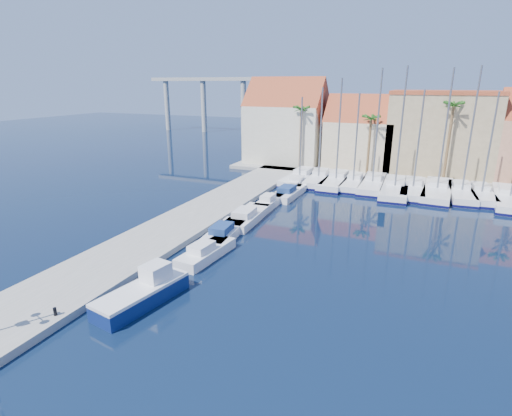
% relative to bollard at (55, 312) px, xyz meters
% --- Properties ---
extents(ground, '(260.00, 260.00, 0.00)m').
position_rel_bollard_xyz_m(ground, '(6.60, 2.17, -0.74)').
color(ground, black).
rests_on(ground, ground).
extents(quay_west, '(6.00, 77.00, 0.50)m').
position_rel_bollard_xyz_m(quay_west, '(-2.40, 15.67, -0.49)').
color(quay_west, gray).
rests_on(quay_west, ground).
extents(shore_north, '(54.00, 16.00, 0.50)m').
position_rel_bollard_xyz_m(shore_north, '(16.60, 50.17, -0.49)').
color(shore_north, gray).
rests_on(shore_north, ground).
extents(bollard, '(0.19, 0.19, 0.48)m').
position_rel_bollard_xyz_m(bollard, '(0.00, 0.00, 0.00)').
color(bollard, black).
rests_on(bollard, quay_west).
extents(fishing_boat, '(3.11, 6.44, 2.16)m').
position_rel_bollard_xyz_m(fishing_boat, '(3.14, 3.80, -0.02)').
color(fishing_boat, navy).
rests_on(fishing_boat, ground).
extents(motorboat_west_0, '(2.33, 5.96, 1.40)m').
position_rel_bollard_xyz_m(motorboat_west_0, '(3.32, 10.97, -0.23)').
color(motorboat_west_0, white).
rests_on(motorboat_west_0, ground).
extents(motorboat_west_1, '(2.73, 6.78, 1.40)m').
position_rel_bollard_xyz_m(motorboat_west_1, '(2.67, 15.32, -0.23)').
color(motorboat_west_1, white).
rests_on(motorboat_west_1, ground).
extents(motorboat_west_2, '(2.67, 7.50, 1.40)m').
position_rel_bollard_xyz_m(motorboat_west_2, '(2.67, 20.11, -0.23)').
color(motorboat_west_2, white).
rests_on(motorboat_west_2, ground).
extents(motorboat_west_3, '(1.75, 5.40, 1.40)m').
position_rel_bollard_xyz_m(motorboat_west_3, '(2.83, 25.77, -0.23)').
color(motorboat_west_3, white).
rests_on(motorboat_west_3, ground).
extents(motorboat_west_4, '(2.51, 7.22, 1.40)m').
position_rel_bollard_xyz_m(motorboat_west_4, '(3.51, 30.29, -0.23)').
color(motorboat_west_4, white).
rests_on(motorboat_west_4, ground).
extents(motorboat_west_5, '(2.68, 6.97, 1.40)m').
position_rel_bollard_xyz_m(motorboat_west_5, '(3.02, 35.50, -0.23)').
color(motorboat_west_5, white).
rests_on(motorboat_west_5, ground).
extents(motorboat_west_6, '(1.69, 5.23, 1.40)m').
position_rel_bollard_xyz_m(motorboat_west_6, '(3.02, 40.68, -0.23)').
color(motorboat_west_6, white).
rests_on(motorboat_west_6, ground).
extents(sailboat_0, '(3.30, 10.73, 11.27)m').
position_rel_bollard_xyz_m(sailboat_0, '(2.56, 38.52, -0.18)').
color(sailboat_0, white).
rests_on(sailboat_0, ground).
extents(sailboat_1, '(3.28, 10.17, 12.48)m').
position_rel_bollard_xyz_m(sailboat_1, '(5.08, 38.72, -0.16)').
color(sailboat_1, white).
rests_on(sailboat_1, ground).
extents(sailboat_2, '(3.12, 10.95, 13.60)m').
position_rel_bollard_xyz_m(sailboat_2, '(7.58, 38.46, -0.15)').
color(sailboat_2, white).
rests_on(sailboat_2, ground).
extents(sailboat_3, '(2.43, 9.08, 11.81)m').
position_rel_bollard_xyz_m(sailboat_3, '(9.85, 38.12, -0.15)').
color(sailboat_3, white).
rests_on(sailboat_3, ground).
extents(sailboat_4, '(3.06, 10.65, 14.69)m').
position_rel_bollard_xyz_m(sailboat_4, '(12.21, 38.53, -0.14)').
color(sailboat_4, white).
rests_on(sailboat_4, ground).
extents(sailboat_5, '(3.46, 11.95, 14.88)m').
position_rel_bollard_xyz_m(sailboat_5, '(15.05, 37.44, -0.15)').
color(sailboat_5, white).
rests_on(sailboat_5, ground).
extents(sailboat_6, '(3.04, 10.63, 12.28)m').
position_rel_bollard_xyz_m(sailboat_6, '(17.12, 37.89, -0.17)').
color(sailboat_6, white).
rests_on(sailboat_6, ground).
extents(sailboat_7, '(3.83, 11.97, 14.64)m').
position_rel_bollard_xyz_m(sailboat_7, '(19.87, 38.21, -0.15)').
color(sailboat_7, white).
rests_on(sailboat_7, ground).
extents(sailboat_8, '(3.16, 10.10, 14.82)m').
position_rel_bollard_xyz_m(sailboat_8, '(22.47, 38.25, -0.12)').
color(sailboat_8, white).
rests_on(sailboat_8, ground).
extents(sailboat_9, '(3.12, 9.37, 12.13)m').
position_rel_bollard_xyz_m(sailboat_9, '(24.53, 38.22, -0.15)').
color(sailboat_9, white).
rests_on(sailboat_9, ground).
extents(sailboat_10, '(4.09, 12.17, 14.08)m').
position_rel_bollard_xyz_m(sailboat_10, '(27.37, 37.68, -0.16)').
color(sailboat_10, white).
rests_on(sailboat_10, ground).
extents(building_0, '(12.30, 9.00, 13.50)m').
position_rel_bollard_xyz_m(building_0, '(-3.40, 49.17, 5.79)').
color(building_0, beige).
rests_on(building_0, shore_north).
extents(building_1, '(10.30, 8.00, 11.00)m').
position_rel_bollard_xyz_m(building_1, '(8.60, 49.17, 4.56)').
color(building_1, '#C7B38C').
rests_on(building_1, shore_north).
extents(building_2, '(14.20, 10.20, 11.50)m').
position_rel_bollard_xyz_m(building_2, '(19.60, 50.17, 5.52)').
color(building_2, '#9C8660').
rests_on(building_2, shore_north).
extents(palm_0, '(2.60, 2.60, 10.15)m').
position_rel_bollard_xyz_m(palm_0, '(0.60, 44.17, 8.34)').
color(palm_0, brown).
rests_on(palm_0, shore_north).
extents(palm_1, '(2.60, 2.60, 9.15)m').
position_rel_bollard_xyz_m(palm_1, '(10.60, 44.17, 7.40)').
color(palm_1, brown).
rests_on(palm_1, shore_north).
extents(palm_2, '(2.60, 2.60, 11.15)m').
position_rel_bollard_xyz_m(palm_2, '(20.60, 44.17, 9.28)').
color(palm_2, brown).
rests_on(palm_2, shore_north).
extents(viaduct, '(48.00, 2.20, 14.45)m').
position_rel_bollard_xyz_m(viaduct, '(-32.47, 84.17, 9.51)').
color(viaduct, '#9E9E99').
rests_on(viaduct, ground).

